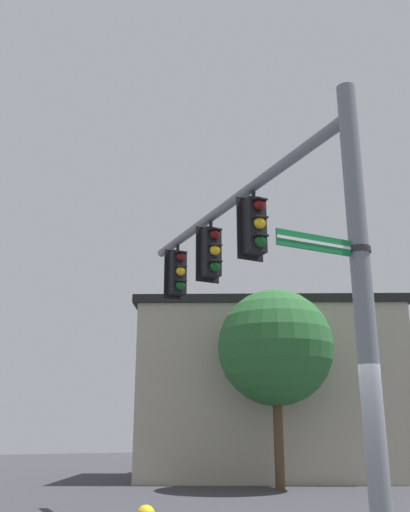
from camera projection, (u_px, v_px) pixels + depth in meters
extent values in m
cylinder|color=slate|center=(364.00, 303.00, 7.52)|extent=(0.28, 0.28, 6.62)
cylinder|color=slate|center=(229.00, 204.00, 11.54)|extent=(0.25, 7.43, 0.20)
cylinder|color=black|center=(253.00, 196.00, 10.64)|extent=(0.08, 0.08, 0.18)
cube|color=black|center=(254.00, 226.00, 10.46)|extent=(0.36, 0.30, 1.05)
sphere|color=#590F0F|center=(259.00, 205.00, 10.40)|extent=(0.22, 0.22, 0.22)
cube|color=black|center=(260.00, 200.00, 10.41)|extent=(0.24, 0.20, 0.03)
sphere|color=yellow|center=(260.00, 223.00, 10.30)|extent=(0.22, 0.22, 0.22)
cube|color=black|center=(260.00, 218.00, 10.31)|extent=(0.24, 0.20, 0.03)
sphere|color=#0F4C19|center=(260.00, 241.00, 10.20)|extent=(0.22, 0.22, 0.22)
cube|color=black|center=(261.00, 236.00, 10.21)|extent=(0.24, 0.20, 0.03)
cube|color=black|center=(250.00, 229.00, 10.61)|extent=(0.54, 0.03, 1.22)
cylinder|color=black|center=(211.00, 225.00, 12.19)|extent=(0.08, 0.08, 0.18)
cube|color=black|center=(211.00, 253.00, 12.01)|extent=(0.36, 0.30, 1.05)
sphere|color=#590F0F|center=(215.00, 234.00, 11.95)|extent=(0.22, 0.22, 0.22)
cube|color=black|center=(215.00, 230.00, 11.96)|extent=(0.24, 0.20, 0.03)
sphere|color=yellow|center=(215.00, 250.00, 11.85)|extent=(0.22, 0.22, 0.22)
cube|color=black|center=(215.00, 246.00, 11.86)|extent=(0.24, 0.20, 0.03)
sphere|color=#0F4C19|center=(215.00, 266.00, 11.74)|extent=(0.22, 0.22, 0.22)
cube|color=black|center=(215.00, 262.00, 11.75)|extent=(0.24, 0.20, 0.03)
cube|color=black|center=(207.00, 255.00, 12.15)|extent=(0.54, 0.03, 1.22)
cylinder|color=black|center=(178.00, 249.00, 13.74)|extent=(0.08, 0.08, 0.18)
cube|color=black|center=(177.00, 273.00, 13.55)|extent=(0.36, 0.30, 1.05)
sphere|color=#590F0F|center=(181.00, 257.00, 13.50)|extent=(0.22, 0.22, 0.22)
cube|color=black|center=(181.00, 253.00, 13.51)|extent=(0.24, 0.20, 0.03)
sphere|color=yellow|center=(181.00, 271.00, 13.39)|extent=(0.22, 0.22, 0.22)
cube|color=black|center=(181.00, 267.00, 13.41)|extent=(0.24, 0.20, 0.03)
sphere|color=#0F4C19|center=(180.00, 285.00, 13.29)|extent=(0.22, 0.22, 0.22)
cube|color=black|center=(181.00, 281.00, 13.30)|extent=(0.24, 0.20, 0.03)
cube|color=black|center=(175.00, 275.00, 13.70)|extent=(0.54, 0.03, 1.22)
cube|color=#147238|center=(314.00, 243.00, 7.42)|extent=(1.18, 0.04, 0.22)
cube|color=white|center=(315.00, 242.00, 7.41)|extent=(1.18, 0.02, 0.04)
cylinder|color=#262626|center=(359.00, 250.00, 7.74)|extent=(0.32, 0.32, 0.08)
cube|color=#A89E89|center=(268.00, 395.00, 21.48)|extent=(10.84, 9.11, 5.97)
cube|color=#193F1E|center=(262.00, 392.00, 24.42)|extent=(7.99, 4.80, 0.30)
cube|color=black|center=(266.00, 313.00, 22.40)|extent=(11.27, 9.47, 0.30)
cylinder|color=#4C3823|center=(279.00, 438.00, 17.17)|extent=(0.29, 0.29, 2.95)
sphere|color=#28602D|center=(275.00, 347.00, 17.98)|extent=(3.66, 3.66, 3.66)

